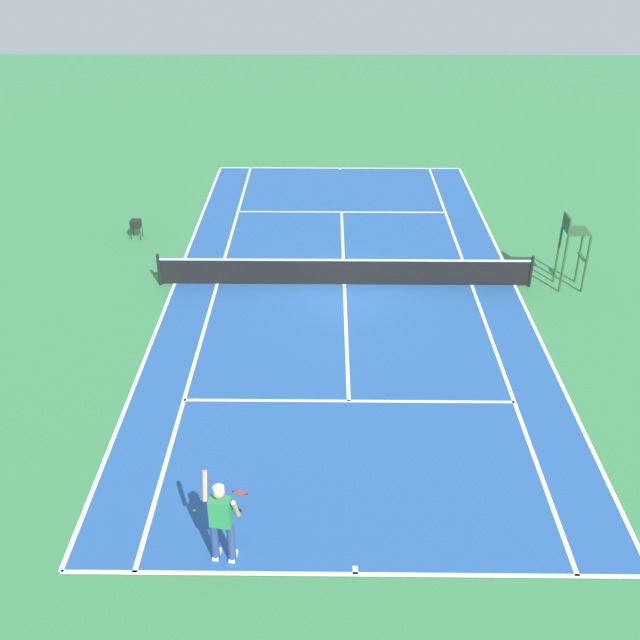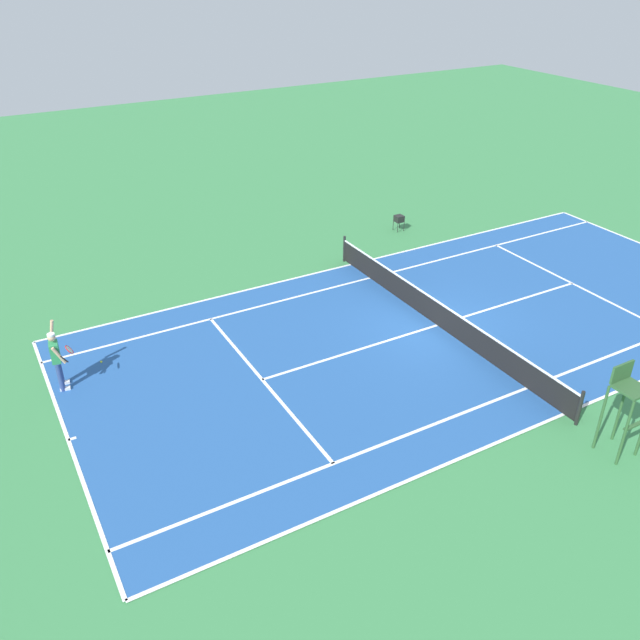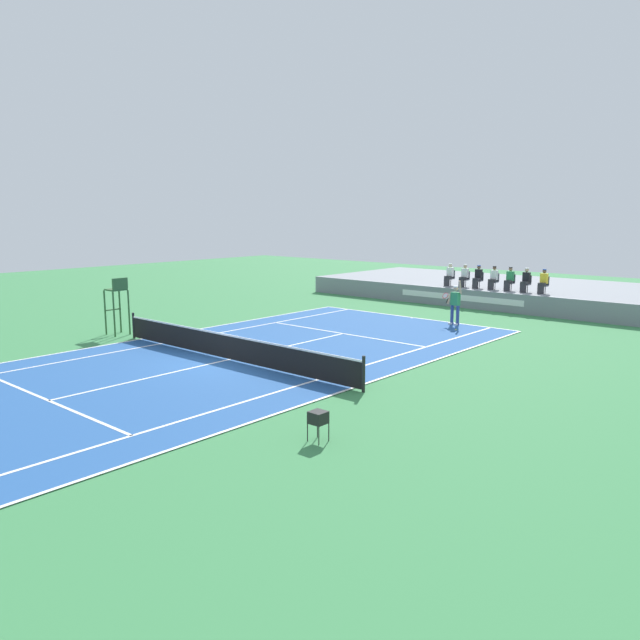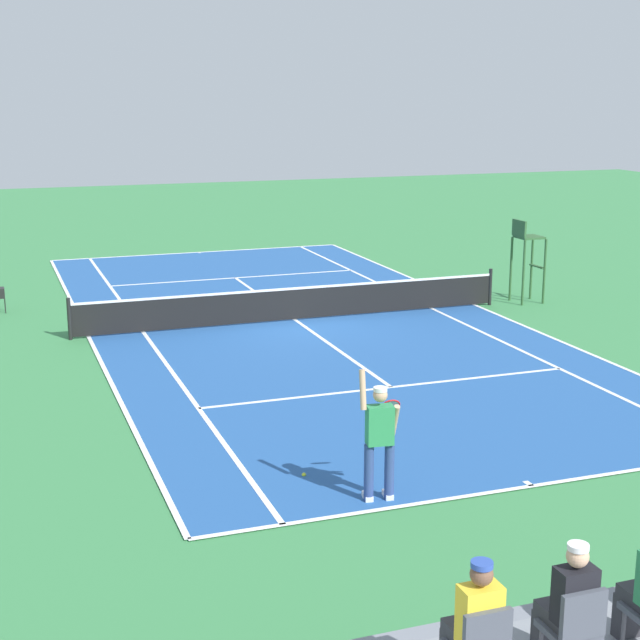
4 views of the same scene
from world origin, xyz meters
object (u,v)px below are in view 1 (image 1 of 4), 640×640
(umpire_chair, at_px, (573,242))
(tennis_ball, at_px, (194,511))
(tennis_player, at_px, (222,521))
(ball_hopper, at_px, (136,223))

(umpire_chair, bearing_deg, tennis_ball, 44.84)
(tennis_ball, relative_size, umpire_chair, 0.03)
(tennis_player, xyz_separation_m, umpire_chair, (-9.56, -11.53, 0.56))
(tennis_ball, distance_m, umpire_chair, 14.66)
(tennis_player, bearing_deg, ball_hopper, -71.69)
(ball_hopper, bearing_deg, umpire_chair, 165.51)
(tennis_ball, height_order, umpire_chair, umpire_chair)
(tennis_ball, distance_m, ball_hopper, 14.71)
(tennis_ball, bearing_deg, tennis_player, 121.96)
(tennis_player, height_order, umpire_chair, umpire_chair)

